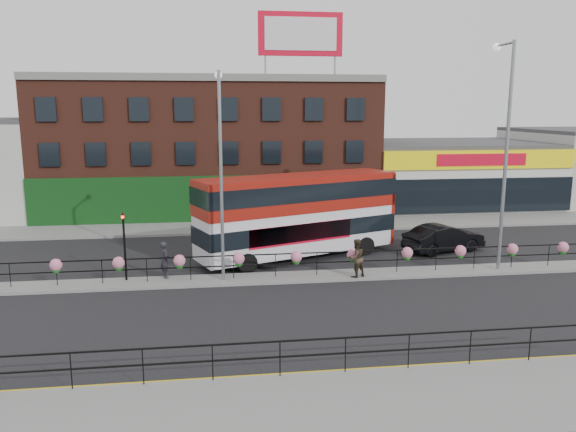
{
  "coord_description": "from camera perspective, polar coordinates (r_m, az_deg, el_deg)",
  "views": [
    {
      "loc": [
        -3.85,
        -25.64,
        8.05
      ],
      "look_at": [
        0.0,
        3.0,
        2.5
      ],
      "focal_mm": 35.0,
      "sensor_mm": 36.0,
      "label": 1
    }
  ],
  "objects": [
    {
      "name": "billboard",
      "position": [
        41.44,
        1.28,
        17.98
      ],
      "size": [
        6.0,
        0.29,
        4.4
      ],
      "color": "red",
      "rests_on": "brick_building"
    },
    {
      "name": "north_pavement",
      "position": [
        38.67,
        -1.78,
        -1.04
      ],
      "size": [
        60.0,
        4.0,
        0.15
      ],
      "primitive_type": "cube",
      "color": "gray",
      "rests_on": "ground"
    },
    {
      "name": "median",
      "position": [
        27.13,
        0.85,
        -6.23
      ],
      "size": [
        60.0,
        1.6,
        0.15
      ],
      "primitive_type": "cube",
      "color": "gray",
      "rests_on": "ground"
    },
    {
      "name": "brick_building",
      "position": [
        45.7,
        -7.89,
        7.1
      ],
      "size": [
        25.0,
        12.21,
        10.3
      ],
      "color": "brown",
      "rests_on": "ground"
    },
    {
      "name": "pedestrian_a",
      "position": [
        27.21,
        -12.39,
        -4.35
      ],
      "size": [
        0.88,
        0.79,
        1.75
      ],
      "primitive_type": "imported",
      "rotation": [
        0.0,
        0.0,
        1.88
      ],
      "color": "black",
      "rests_on": "median"
    },
    {
      "name": "yellow_line_outer",
      "position": [
        18.11,
        5.64,
        -15.56
      ],
      "size": [
        60.0,
        0.1,
        0.01
      ],
      "primitive_type": "cube",
      "color": "gold",
      "rests_on": "ground"
    },
    {
      "name": "car",
      "position": [
        33.17,
        15.55,
        -2.19
      ],
      "size": [
        4.37,
        5.71,
        1.57
      ],
      "primitive_type": "imported",
      "rotation": [
        0.0,
        0.0,
        1.87
      ],
      "color": "black",
      "rests_on": "ground"
    },
    {
      "name": "lamp_column_east",
      "position": [
        29.38,
        21.14,
        7.54
      ],
      "size": [
        0.4,
        1.94,
        11.08
      ],
      "color": "gray",
      "rests_on": "median"
    },
    {
      "name": "pedestrian_b",
      "position": [
        26.88,
        6.94,
        -4.26
      ],
      "size": [
        1.38,
        1.32,
        1.84
      ],
      "primitive_type": "imported",
      "rotation": [
        0.0,
        0.0,
        3.53
      ],
      "color": "#362C1F",
      "rests_on": "median"
    },
    {
      "name": "traffic_light_median",
      "position": [
        26.95,
        -16.35,
        -1.53
      ],
      "size": [
        0.15,
        0.28,
        3.65
      ],
      "color": "black",
      "rests_on": "median"
    },
    {
      "name": "supermarket",
      "position": [
        49.97,
        15.85,
        4.26
      ],
      "size": [
        15.0,
        12.25,
        5.3
      ],
      "color": "silver",
      "rests_on": "ground"
    },
    {
      "name": "double_decker_bus",
      "position": [
        30.21,
        1.1,
        0.85
      ],
      "size": [
        11.42,
        6.62,
        4.55
      ],
      "color": "silver",
      "rests_on": "ground"
    },
    {
      "name": "south_pavement",
      "position": [
        16.26,
        7.44,
        -18.59
      ],
      "size": [
        60.0,
        4.0,
        0.15
      ],
      "primitive_type": "cube",
      "color": "gray",
      "rests_on": "ground"
    },
    {
      "name": "lamp_column_west",
      "position": [
        25.82,
        -6.87,
        5.86
      ],
      "size": [
        0.34,
        1.68,
        9.59
      ],
      "color": "gray",
      "rests_on": "median"
    },
    {
      "name": "median_railing",
      "position": [
        26.86,
        0.85,
        -4.25
      ],
      "size": [
        30.04,
        0.56,
        1.23
      ],
      "color": "black",
      "rests_on": "median"
    },
    {
      "name": "ground",
      "position": [
        27.15,
        0.85,
        -6.38
      ],
      "size": [
        120.0,
        120.0,
        0.0
      ],
      "primitive_type": "plane",
      "color": "black",
      "rests_on": "ground"
    },
    {
      "name": "yellow_line_inner",
      "position": [
        18.27,
        5.5,
        -15.31
      ],
      "size": [
        60.0,
        0.1,
        0.01
      ],
      "primitive_type": "cube",
      "color": "gold",
      "rests_on": "ground"
    },
    {
      "name": "south_railing",
      "position": [
        17.18,
        -0.82,
        -13.5
      ],
      "size": [
        20.04,
        0.05,
        1.12
      ],
      "color": "black",
      "rests_on": "south_pavement"
    }
  ]
}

